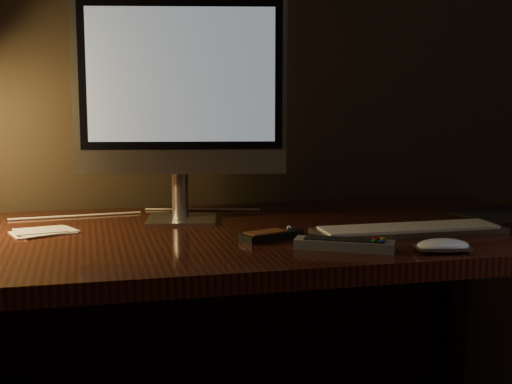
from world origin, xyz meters
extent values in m
cube|color=#3D160E|center=(0.00, 1.85, 0.73)|extent=(1.60, 0.75, 0.04)
cube|color=black|center=(0.75, 2.18, 0.35)|extent=(0.06, 0.06, 0.71)
cube|color=black|center=(0.00, 2.20, 0.45)|extent=(1.48, 0.02, 0.51)
cube|color=silver|center=(-0.10, 2.00, 0.75)|extent=(0.19, 0.18, 0.01)
cylinder|color=silver|center=(-0.10, 2.03, 0.81)|extent=(0.05, 0.05, 0.11)
cube|color=silver|center=(-0.10, 2.00, 1.08)|extent=(0.51, 0.13, 0.42)
cube|color=black|center=(-0.10, 1.98, 1.10)|extent=(0.47, 0.10, 0.35)
cube|color=#95ADCB|center=(-0.10, 1.98, 1.10)|extent=(0.44, 0.09, 0.31)
cube|color=silver|center=(0.38, 1.73, 0.76)|extent=(0.43, 0.12, 0.02)
cube|color=black|center=(0.74, 1.91, 0.75)|extent=(0.31, 0.27, 0.00)
ellipsoid|color=white|center=(0.36, 1.54, 0.76)|extent=(0.11, 0.07, 0.02)
cube|color=black|center=(0.06, 1.74, 0.76)|extent=(0.15, 0.10, 0.02)
cube|color=brown|center=(0.06, 1.74, 0.77)|extent=(0.10, 0.07, 0.00)
sphere|color=silver|center=(0.06, 1.74, 0.77)|extent=(0.01, 0.01, 0.01)
cube|color=gray|center=(0.18, 1.61, 0.76)|extent=(0.20, 0.14, 0.02)
cube|color=black|center=(0.18, 1.61, 0.77)|extent=(0.16, 0.11, 0.00)
cylinder|color=red|center=(0.18, 1.61, 0.77)|extent=(0.01, 0.01, 0.00)
cylinder|color=#0C8C19|center=(0.18, 1.61, 0.77)|extent=(0.01, 0.01, 0.00)
cylinder|color=gold|center=(0.18, 1.61, 0.77)|extent=(0.01, 0.01, 0.00)
cylinder|color=#1433BF|center=(0.18, 1.61, 0.77)|extent=(0.01, 0.01, 0.00)
cube|color=white|center=(-0.42, 1.93, 0.75)|extent=(0.16, 0.13, 0.01)
cylinder|color=white|center=(-0.19, 2.12, 0.75)|extent=(0.63, 0.08, 0.01)
camera|label=1|loc=(-0.33, 0.29, 1.07)|focal=50.00mm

